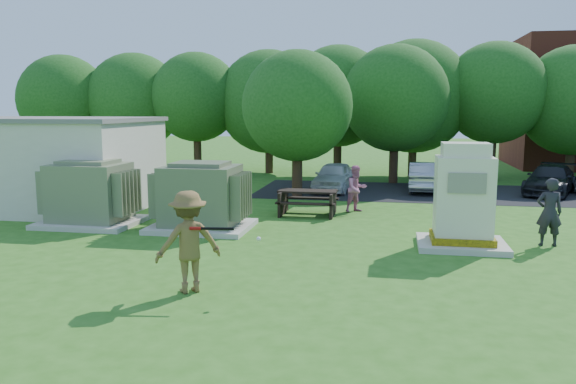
% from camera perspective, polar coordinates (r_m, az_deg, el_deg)
% --- Properties ---
extents(ground, '(120.00, 120.00, 0.00)m').
position_cam_1_polar(ground, '(12.59, -3.37, -8.54)').
color(ground, '#2D6619').
rests_on(ground, ground).
extents(service_building, '(10.00, 5.00, 3.20)m').
position_cam_1_polar(service_building, '(23.38, -26.07, 2.53)').
color(service_building, beige).
rests_on(service_building, ground).
extents(service_building_roof, '(10.20, 5.20, 0.15)m').
position_cam_1_polar(service_building_roof, '(23.29, -26.34, 6.63)').
color(service_building_roof, slate).
rests_on(service_building_roof, service_building).
extents(parking_strip, '(20.00, 6.00, 0.01)m').
position_cam_1_polar(parking_strip, '(25.77, 19.54, -0.19)').
color(parking_strip, '#232326').
rests_on(parking_strip, ground).
extents(transformer_left, '(3.00, 2.40, 2.07)m').
position_cam_1_polar(transformer_left, '(18.91, -19.45, -0.23)').
color(transformer_left, beige).
rests_on(transformer_left, ground).
extents(transformer_right, '(3.00, 2.40, 2.07)m').
position_cam_1_polar(transformer_right, '(17.37, -8.81, -0.59)').
color(transformer_right, beige).
rests_on(transformer_right, ground).
extents(generator_cabinet, '(2.29, 1.88, 2.79)m').
position_cam_1_polar(generator_cabinet, '(15.57, 17.37, -0.99)').
color(generator_cabinet, beige).
rests_on(generator_cabinet, ground).
extents(picnic_table, '(2.03, 1.52, 0.87)m').
position_cam_1_polar(picnic_table, '(19.51, 2.03, -0.76)').
color(picnic_table, black).
rests_on(picnic_table, ground).
extents(batter, '(1.54, 1.38, 2.07)m').
position_cam_1_polar(batter, '(11.47, -10.08, -5.00)').
color(batter, brown).
rests_on(batter, ground).
extents(person_by_generator, '(0.69, 0.46, 1.85)m').
position_cam_1_polar(person_by_generator, '(16.61, 25.01, -1.86)').
color(person_by_generator, black).
rests_on(person_by_generator, ground).
extents(person_at_picnic, '(1.03, 1.01, 1.67)m').
position_cam_1_polar(person_at_picnic, '(20.17, 6.97, 0.33)').
color(person_at_picnic, '#C1668D').
rests_on(person_at_picnic, ground).
extents(car_white, '(1.86, 3.90, 1.29)m').
position_cam_1_polar(car_white, '(25.29, 4.69, 1.58)').
color(car_white, silver).
rests_on(car_white, ground).
extents(car_silver_a, '(1.54, 4.02, 1.31)m').
position_cam_1_polar(car_silver_a, '(25.93, 13.75, 1.56)').
color(car_silver_a, '#A5A5AA').
rests_on(car_silver_a, ground).
extents(car_dark, '(3.28, 4.62, 1.24)m').
position_cam_1_polar(car_dark, '(26.82, 25.10, 1.15)').
color(car_dark, black).
rests_on(car_dark, ground).
extents(batting_equipment, '(1.38, 0.31, 0.28)m').
position_cam_1_polar(batting_equipment, '(11.09, -7.25, -3.89)').
color(batting_equipment, black).
rests_on(batting_equipment, ground).
extents(tree_row, '(41.30, 13.30, 7.30)m').
position_cam_1_polar(tree_row, '(30.20, 8.43, 9.32)').
color(tree_row, '#47301E').
rests_on(tree_row, ground).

